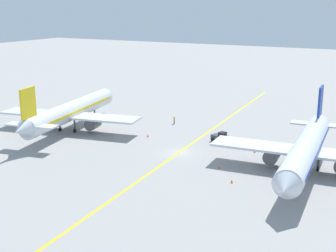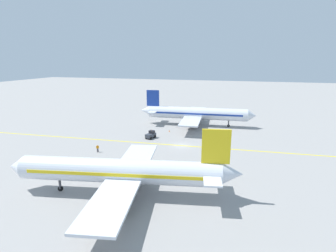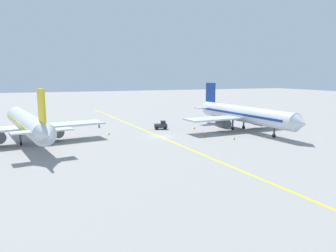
# 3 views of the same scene
# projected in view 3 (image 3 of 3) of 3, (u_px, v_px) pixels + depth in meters

# --- Properties ---
(ground_plane) EXTENTS (400.00, 400.00, 0.00)m
(ground_plane) POSITION_uv_depth(u_px,v_px,m) (160.00, 137.00, 67.56)
(ground_plane) COLOR gray
(apron_yellow_centreline) EXTENTS (7.37, 119.82, 0.01)m
(apron_yellow_centreline) POSITION_uv_depth(u_px,v_px,m) (160.00, 137.00, 67.56)
(apron_yellow_centreline) COLOR yellow
(apron_yellow_centreline) RESTS_ON ground
(airplane_at_gate) EXTENTS (28.30, 35.54, 10.60)m
(airplane_at_gate) POSITION_uv_depth(u_px,v_px,m) (243.00, 114.00, 74.87)
(airplane_at_gate) COLOR silver
(airplane_at_gate) RESTS_ON ground
(airplane_adjacent_stand) EXTENTS (28.48, 35.41, 10.60)m
(airplane_adjacent_stand) POSITION_uv_depth(u_px,v_px,m) (28.00, 123.00, 60.68)
(airplane_adjacent_stand) COLOR silver
(airplane_adjacent_stand) RESTS_ON ground
(baggage_tug_dark) EXTENTS (3.29, 2.39, 2.11)m
(baggage_tug_dark) POSITION_uv_depth(u_px,v_px,m) (161.00, 125.00, 77.09)
(baggage_tug_dark) COLOR #333842
(baggage_tug_dark) RESTS_ON ground
(ground_crew_worker) EXTENTS (0.40, 0.48, 1.68)m
(ground_crew_worker) POSITION_uv_depth(u_px,v_px,m) (99.00, 124.00, 79.30)
(ground_crew_worker) COLOR #23232D
(ground_crew_worker) RESTS_ON ground
(traffic_cone_near_nose) EXTENTS (0.32, 0.32, 0.55)m
(traffic_cone_near_nose) POSITION_uv_depth(u_px,v_px,m) (206.00, 136.00, 67.20)
(traffic_cone_near_nose) COLOR orange
(traffic_cone_near_nose) RESTS_ON ground
(traffic_cone_mid_apron) EXTENTS (0.32, 0.32, 0.55)m
(traffic_cone_mid_apron) POSITION_uv_depth(u_px,v_px,m) (234.00, 138.00, 64.36)
(traffic_cone_mid_apron) COLOR orange
(traffic_cone_mid_apron) RESTS_ON ground
(traffic_cone_by_wingtip) EXTENTS (0.32, 0.32, 0.55)m
(traffic_cone_by_wingtip) POSITION_uv_depth(u_px,v_px,m) (194.00, 128.00, 77.19)
(traffic_cone_by_wingtip) COLOR orange
(traffic_cone_by_wingtip) RESTS_ON ground
(traffic_cone_far_edge) EXTENTS (0.32, 0.32, 0.55)m
(traffic_cone_far_edge) POSITION_uv_depth(u_px,v_px,m) (109.00, 134.00, 69.47)
(traffic_cone_far_edge) COLOR orange
(traffic_cone_far_edge) RESTS_ON ground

